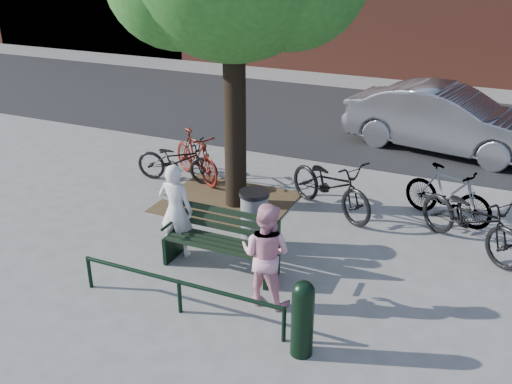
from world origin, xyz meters
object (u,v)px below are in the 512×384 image
at_px(person_left, 176,210).
at_px(person_right, 266,254).
at_px(park_bench, 223,239).
at_px(parked_car, 446,120).
at_px(bollard, 303,316).
at_px(litter_bin, 254,219).
at_px(bicycle_c, 331,185).

bearing_deg(person_left, person_right, 155.89).
height_order(park_bench, parked_car, parked_car).
height_order(bollard, litter_bin, bollard).
xyz_separation_m(park_bench, person_left, (-0.84, 0.07, 0.29)).
height_order(person_left, bollard, person_left).
height_order(park_bench, bollard, bollard).
bearing_deg(park_bench, litter_bin, 76.35).
relative_size(litter_bin, parked_car, 0.21).
bearing_deg(bollard, litter_bin, 126.34).
height_order(person_left, person_right, person_left).
xyz_separation_m(park_bench, litter_bin, (0.19, 0.76, 0.02)).
bearing_deg(bicycle_c, litter_bin, -171.94).
bearing_deg(bicycle_c, bollard, -137.09).
relative_size(person_left, bicycle_c, 0.75).
relative_size(bollard, parked_car, 0.22).
bearing_deg(litter_bin, bicycle_c, 67.48).
height_order(bicycle_c, parked_car, parked_car).
bearing_deg(litter_bin, person_right, -60.15).
height_order(person_left, bicycle_c, person_left).
distance_m(person_left, person_right, 1.90).
height_order(person_right, parked_car, parked_car).
xyz_separation_m(person_left, parked_car, (3.23, 6.77, -0.01)).
relative_size(bicycle_c, parked_car, 0.44).
xyz_separation_m(park_bench, person_right, (0.95, -0.57, 0.27)).
height_order(park_bench, litter_bin, litter_bin).
xyz_separation_m(bollard, litter_bin, (-1.59, 2.17, -0.05)).
xyz_separation_m(person_left, litter_bin, (1.03, 0.69, -0.27)).
bearing_deg(parked_car, park_bench, 171.59).
height_order(park_bench, person_right, person_right).
distance_m(person_left, bicycle_c, 3.04).
bearing_deg(park_bench, bollard, -38.24).
distance_m(bollard, litter_bin, 2.69).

